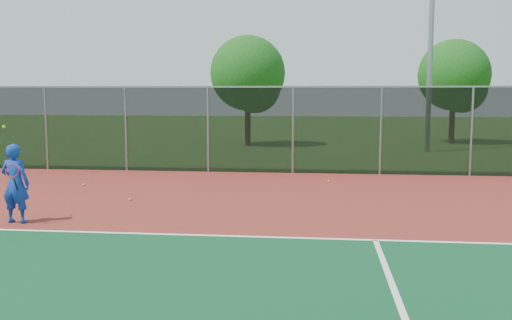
{
  "coord_description": "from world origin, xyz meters",
  "views": [
    {
      "loc": [
        0.9,
        -7.79,
        2.84
      ],
      "look_at": [
        -0.51,
        5.0,
        1.3
      ],
      "focal_mm": 40.0,
      "sensor_mm": 36.0,
      "label": 1
    }
  ],
  "objects": [
    {
      "name": "practice_ball_3",
      "position": [
        -3.98,
        6.4,
        0.06
      ],
      "size": [
        0.07,
        0.07,
        0.07
      ],
      "primitive_type": "sphere",
      "color": "#BFCC17",
      "rests_on": "court_apron"
    },
    {
      "name": "ground",
      "position": [
        0.0,
        0.0,
        0.0
      ],
      "size": [
        120.0,
        120.0,
        0.0
      ],
      "primitive_type": "plane",
      "color": "#2C5719",
      "rests_on": "ground"
    },
    {
      "name": "tree_back_left",
      "position": [
        -2.77,
        22.14,
        3.64
      ],
      "size": [
        3.95,
        3.95,
        5.8
      ],
      "color": "#341F13",
      "rests_on": "ground"
    },
    {
      "name": "practice_ball_5",
      "position": [
        -6.16,
        8.55,
        0.06
      ],
      "size": [
        0.07,
        0.07,
        0.07
      ],
      "primitive_type": "sphere",
      "color": "#BFCC17",
      "rests_on": "court_apron"
    },
    {
      "name": "court_apron",
      "position": [
        0.0,
        2.0,
        0.01
      ],
      "size": [
        30.0,
        20.0,
        0.02
      ],
      "primitive_type": "cube",
      "color": "maroon",
      "rests_on": "ground"
    },
    {
      "name": "fence_back",
      "position": [
        0.0,
        12.0,
        1.56
      ],
      "size": [
        30.0,
        0.06,
        3.03
      ],
      "color": "black",
      "rests_on": "court_apron"
    },
    {
      "name": "tree_back_mid",
      "position": [
        8.32,
        24.71,
        3.59
      ],
      "size": [
        3.89,
        3.89,
        5.72
      ],
      "color": "#341F13",
      "rests_on": "ground"
    },
    {
      "name": "tennis_player",
      "position": [
        -5.58,
        3.66,
        0.88
      ],
      "size": [
        0.65,
        0.64,
        2.11
      ],
      "color": "#1137A8",
      "rests_on": "court_apron"
    },
    {
      "name": "practice_ball_0",
      "position": [
        1.22,
        10.03,
        0.06
      ],
      "size": [
        0.07,
        0.07,
        0.07
      ],
      "primitive_type": "sphere",
      "color": "#BFCC17",
      "rests_on": "court_apron"
    }
  ]
}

